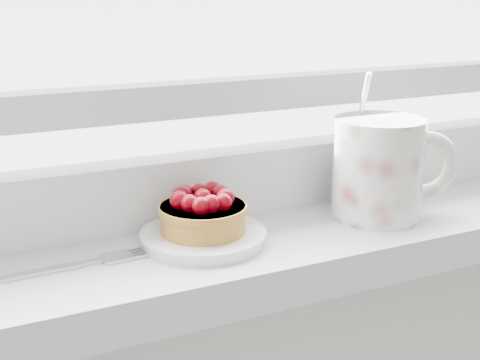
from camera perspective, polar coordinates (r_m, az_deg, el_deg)
saucer at (r=0.66m, az=-3.15°, el=-4.88°), size 0.12×0.12×0.01m
raspberry_tart at (r=0.65m, az=-3.21°, el=-2.74°), size 0.09×0.09×0.05m
floral_mug at (r=0.73m, az=11.96°, el=1.17°), size 0.15×0.12×0.16m
fork at (r=0.62m, az=-14.72°, el=-7.19°), size 0.18×0.02×0.00m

